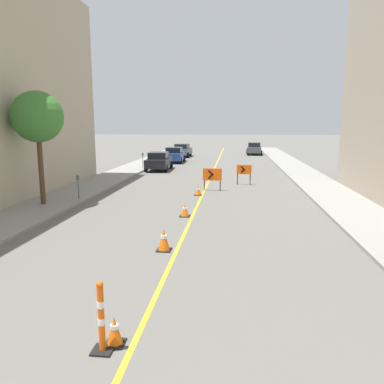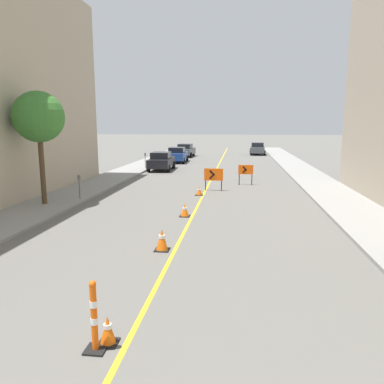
{
  "view_description": "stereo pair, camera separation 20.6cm",
  "coord_description": "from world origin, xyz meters",
  "px_view_note": "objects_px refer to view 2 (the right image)",
  "views": [
    {
      "loc": [
        1.75,
        1.29,
        3.94
      ],
      "look_at": [
        -0.06,
        17.41,
        1.0
      ],
      "focal_mm": 35.0,
      "sensor_mm": 36.0,
      "label": 1
    },
    {
      "loc": [
        1.95,
        1.31,
        3.94
      ],
      "look_at": [
        -0.06,
        17.41,
        1.0
      ],
      "focal_mm": 35.0,
      "sensor_mm": 36.0,
      "label": 2
    }
  ],
  "objects_px": {
    "delineator_post_front": "(94,320)",
    "parked_car_curb_mid": "(177,155)",
    "traffic_cone_second": "(108,330)",
    "traffic_cone_fifth": "(199,191)",
    "parking_meter_far_curb": "(145,157)",
    "street_tree_left_near": "(39,118)",
    "traffic_cone_third": "(162,240)",
    "parked_car_curb_far": "(185,150)",
    "arrow_barricade_primary": "(214,175)",
    "traffic_cone_fourth": "(185,210)",
    "parking_meter_near_curb": "(79,182)",
    "arrow_barricade_secondary": "(246,171)",
    "parked_car_curb_near": "(161,161)",
    "parked_car_opposite_side": "(258,149)"
  },
  "relations": [
    {
      "from": "parking_meter_near_curb",
      "to": "parking_meter_far_curb",
      "type": "height_order",
      "value": "parking_meter_far_curb"
    },
    {
      "from": "arrow_barricade_secondary",
      "to": "parked_car_opposite_side",
      "type": "relative_size",
      "value": 0.3
    },
    {
      "from": "arrow_barricade_primary",
      "to": "street_tree_left_near",
      "type": "relative_size",
      "value": 0.25
    },
    {
      "from": "traffic_cone_third",
      "to": "delineator_post_front",
      "type": "distance_m",
      "value": 5.41
    },
    {
      "from": "traffic_cone_second",
      "to": "arrow_barricade_primary",
      "type": "height_order",
      "value": "arrow_barricade_primary"
    },
    {
      "from": "parking_meter_near_curb",
      "to": "parking_meter_far_curb",
      "type": "relative_size",
      "value": 0.92
    },
    {
      "from": "traffic_cone_fifth",
      "to": "delineator_post_front",
      "type": "xyz_separation_m",
      "value": [
        -0.26,
        -14.88,
        0.33
      ]
    },
    {
      "from": "traffic_cone_third",
      "to": "traffic_cone_second",
      "type": "bearing_deg",
      "value": -89.27
    },
    {
      "from": "parked_car_curb_far",
      "to": "parking_meter_near_curb",
      "type": "xyz_separation_m",
      "value": [
        -1.6,
        -27.54,
        0.23
      ]
    },
    {
      "from": "parked_car_curb_far",
      "to": "parking_meter_far_curb",
      "type": "bearing_deg",
      "value": -93.51
    },
    {
      "from": "traffic_cone_fifth",
      "to": "parking_meter_far_curb",
      "type": "xyz_separation_m",
      "value": [
        -5.98,
        11.41,
        0.85
      ]
    },
    {
      "from": "parked_car_curb_near",
      "to": "parked_car_curb_mid",
      "type": "height_order",
      "value": "same"
    },
    {
      "from": "parking_meter_far_curb",
      "to": "street_tree_left_near",
      "type": "relative_size",
      "value": 0.26
    },
    {
      "from": "traffic_cone_fifth",
      "to": "arrow_barricade_secondary",
      "type": "bearing_deg",
      "value": 56.5
    },
    {
      "from": "parked_car_curb_mid",
      "to": "arrow_barricade_primary",
      "type": "bearing_deg",
      "value": -74.85
    },
    {
      "from": "traffic_cone_fourth",
      "to": "parking_meter_near_curb",
      "type": "distance_m",
      "value": 6.46
    },
    {
      "from": "delineator_post_front",
      "to": "parking_meter_near_curb",
      "type": "relative_size",
      "value": 1.03
    },
    {
      "from": "traffic_cone_fourth",
      "to": "parking_meter_far_curb",
      "type": "xyz_separation_m",
      "value": [
        -5.88,
        16.39,
        0.83
      ]
    },
    {
      "from": "parking_meter_near_curb",
      "to": "parked_car_curb_far",
      "type": "bearing_deg",
      "value": 86.67
    },
    {
      "from": "arrow_barricade_primary",
      "to": "parked_car_curb_mid",
      "type": "xyz_separation_m",
      "value": [
        -4.95,
        16.6,
        -0.13
      ]
    },
    {
      "from": "arrow_barricade_primary",
      "to": "traffic_cone_fourth",
      "type": "bearing_deg",
      "value": -96.66
    },
    {
      "from": "arrow_barricade_secondary",
      "to": "delineator_post_front",
      "type": "bearing_deg",
      "value": -100.64
    },
    {
      "from": "delineator_post_front",
      "to": "parking_meter_far_curb",
      "type": "bearing_deg",
      "value": 102.27
    },
    {
      "from": "traffic_cone_third",
      "to": "parking_meter_near_curb",
      "type": "distance_m",
      "value": 9.15
    },
    {
      "from": "delineator_post_front",
      "to": "traffic_cone_fourth",
      "type": "bearing_deg",
      "value": 89.08
    },
    {
      "from": "delineator_post_front",
      "to": "parking_meter_far_curb",
      "type": "relative_size",
      "value": 0.95
    },
    {
      "from": "parked_car_curb_far",
      "to": "arrow_barricade_secondary",
      "type": "bearing_deg",
      "value": -68.45
    },
    {
      "from": "delineator_post_front",
      "to": "parked_car_curb_mid",
      "type": "distance_m",
      "value": 33.29
    },
    {
      "from": "arrow_barricade_secondary",
      "to": "arrow_barricade_primary",
      "type": "bearing_deg",
      "value": -130.7
    },
    {
      "from": "arrow_barricade_primary",
      "to": "parking_meter_far_curb",
      "type": "xyz_separation_m",
      "value": [
        -6.68,
        9.83,
        0.17
      ]
    },
    {
      "from": "parked_car_curb_near",
      "to": "delineator_post_front",
      "type": "bearing_deg",
      "value": -82.54
    },
    {
      "from": "delineator_post_front",
      "to": "arrow_barricade_primary",
      "type": "xyz_separation_m",
      "value": [
        0.96,
        16.46,
        0.36
      ]
    },
    {
      "from": "arrow_barricade_primary",
      "to": "delineator_post_front",
      "type": "bearing_deg",
      "value": -93.05
    },
    {
      "from": "parking_meter_near_curb",
      "to": "traffic_cone_fifth",
      "type": "bearing_deg",
      "value": 22.07
    },
    {
      "from": "traffic_cone_third",
      "to": "parked_car_curb_near",
      "type": "relative_size",
      "value": 0.16
    },
    {
      "from": "traffic_cone_fourth",
      "to": "traffic_cone_fifth",
      "type": "bearing_deg",
      "value": 88.85
    },
    {
      "from": "traffic_cone_second",
      "to": "traffic_cone_fifth",
      "type": "xyz_separation_m",
      "value": [
        0.11,
        14.64,
        -0.02
      ]
    },
    {
      "from": "traffic_cone_third",
      "to": "parking_meter_far_curb",
      "type": "bearing_deg",
      "value": 105.52
    },
    {
      "from": "parked_car_curb_far",
      "to": "parked_car_curb_mid",
      "type": "bearing_deg",
      "value": -85.83
    },
    {
      "from": "traffic_cone_second",
      "to": "street_tree_left_near",
      "type": "xyz_separation_m",
      "value": [
        -7.08,
        10.87,
        3.99
      ]
    },
    {
      "from": "parked_car_curb_far",
      "to": "traffic_cone_third",
      "type": "bearing_deg",
      "value": -79.92
    },
    {
      "from": "traffic_cone_fourth",
      "to": "arrow_barricade_primary",
      "type": "distance_m",
      "value": 6.65
    },
    {
      "from": "traffic_cone_fifth",
      "to": "parked_car_opposite_side",
      "type": "distance_m",
      "value": 29.91
    },
    {
      "from": "arrow_barricade_primary",
      "to": "parking_meter_far_curb",
      "type": "relative_size",
      "value": 0.97
    },
    {
      "from": "parked_car_curb_far",
      "to": "traffic_cone_second",
      "type": "bearing_deg",
      "value": -80.72
    },
    {
      "from": "parked_car_curb_near",
      "to": "parking_meter_far_curb",
      "type": "bearing_deg",
      "value": 173.09
    },
    {
      "from": "parking_meter_far_curb",
      "to": "street_tree_left_near",
      "type": "xyz_separation_m",
      "value": [
        -1.22,
        -15.18,
        3.15
      ]
    },
    {
      "from": "parked_car_curb_near",
      "to": "parking_meter_far_curb",
      "type": "distance_m",
      "value": 1.5
    },
    {
      "from": "delineator_post_front",
      "to": "parked_car_curb_mid",
      "type": "relative_size",
      "value": 0.3
    },
    {
      "from": "traffic_cone_fifth",
      "to": "arrow_barricade_secondary",
      "type": "distance_m",
      "value": 4.85
    }
  ]
}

